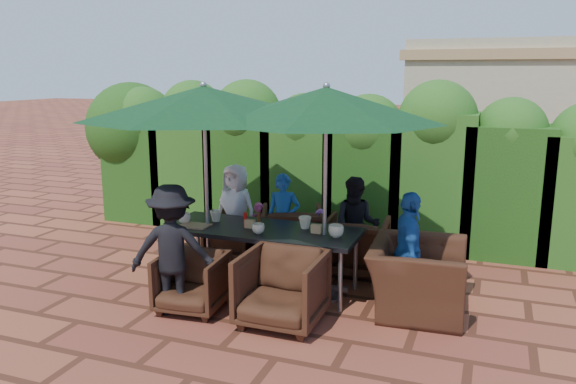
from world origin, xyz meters
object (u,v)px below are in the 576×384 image
(chair_near_left, at_px, (192,279))
(umbrella_right, at_px, (326,105))
(chair_end_right, at_px, (418,266))
(chair_near_right, at_px, (282,285))
(chair_far_left, at_px, (235,233))
(dining_table, at_px, (262,234))
(chair_far_right, at_px, (356,243))
(chair_far_mid, at_px, (292,231))
(umbrella_left, at_px, (204,103))

(chair_near_left, bearing_deg, umbrella_right, 30.35)
(umbrella_right, height_order, chair_end_right, umbrella_right)
(chair_near_right, bearing_deg, chair_far_left, 128.41)
(umbrella_right, xyz_separation_m, chair_end_right, (1.06, -0.01, -1.71))
(umbrella_right, distance_m, chair_near_right, 1.99)
(dining_table, height_order, umbrella_right, umbrella_right)
(chair_near_left, relative_size, chair_near_right, 0.83)
(dining_table, bearing_deg, chair_end_right, -0.11)
(umbrella_right, height_order, chair_far_right, umbrella_right)
(dining_table, distance_m, chair_near_left, 1.03)
(chair_far_mid, height_order, chair_far_right, chair_far_mid)
(chair_near_left, bearing_deg, chair_far_left, 95.91)
(umbrella_right, bearing_deg, chair_end_right, -0.72)
(chair_near_right, bearing_deg, chair_far_mid, 107.11)
(dining_table, xyz_separation_m, chair_far_right, (0.94, 0.92, -0.27))
(chair_near_left, bearing_deg, umbrella_left, 100.93)
(chair_far_left, xyz_separation_m, chair_near_left, (0.34, -1.78, -0.00))
(dining_table, distance_m, chair_far_mid, 1.10)
(dining_table, xyz_separation_m, umbrella_left, (-0.69, -0.05, 1.54))
(chair_far_left, height_order, chair_near_right, chair_near_right)
(umbrella_left, xyz_separation_m, umbrella_right, (1.47, 0.06, -0.00))
(umbrella_left, bearing_deg, chair_near_left, -74.21)
(chair_far_mid, xyz_separation_m, chair_near_left, (-0.46, -1.93, -0.07))
(umbrella_left, distance_m, umbrella_right, 1.47)
(dining_table, distance_m, chair_far_left, 1.26)
(chair_far_mid, bearing_deg, umbrella_left, 37.25)
(chair_end_right, bearing_deg, chair_far_right, 41.13)
(chair_far_mid, relative_size, chair_end_right, 0.73)
(chair_near_left, bearing_deg, chair_near_right, -3.64)
(chair_near_left, xyz_separation_m, chair_end_right, (2.30, 0.86, 0.15))
(dining_table, height_order, chair_near_left, dining_table)
(dining_table, xyz_separation_m, chair_near_left, (-0.46, -0.87, -0.32))
(chair_far_mid, bearing_deg, chair_far_right, 149.90)
(chair_far_left, xyz_separation_m, chair_end_right, (2.64, -0.92, 0.15))
(umbrella_right, xyz_separation_m, chair_near_right, (-0.19, -0.85, -1.79))
(chair_far_left, distance_m, chair_far_mid, 0.82)
(umbrella_left, bearing_deg, dining_table, 4.35)
(chair_far_left, relative_size, chair_far_mid, 0.84)
(chair_far_right, distance_m, chair_end_right, 1.29)
(chair_end_right, bearing_deg, chair_far_left, 67.64)
(chair_far_left, bearing_deg, umbrella_right, 151.85)
(chair_far_left, relative_size, chair_near_right, 0.84)
(umbrella_left, relative_size, chair_far_right, 3.65)
(umbrella_right, distance_m, chair_far_right, 2.03)
(chair_near_left, xyz_separation_m, chair_near_right, (1.05, 0.02, 0.07))
(umbrella_right, relative_size, chair_end_right, 2.27)
(umbrella_right, relative_size, chair_far_mid, 3.10)
(umbrella_left, xyz_separation_m, chair_far_left, (-0.11, 0.97, -1.86))
(chair_end_right, bearing_deg, chair_far_mid, 56.57)
(dining_table, distance_m, umbrella_right, 1.72)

